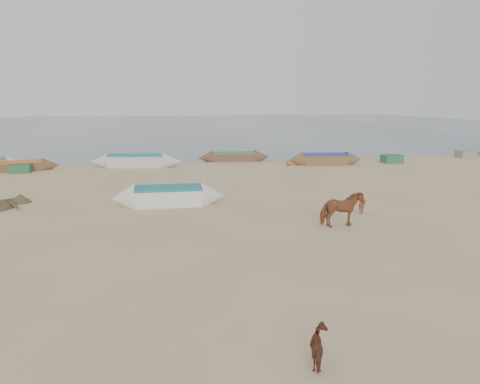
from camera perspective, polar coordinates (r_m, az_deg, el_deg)
name	(u,v)px	position (r m, az deg, el deg)	size (l,w,h in m)	color
ground	(262,239)	(17.19, 2.69, -5.80)	(140.00, 140.00, 0.00)	tan
sea	(164,125)	(98.15, -9.26, 8.06)	(160.00, 160.00, 0.00)	slate
cow_adult	(342,210)	(19.09, 12.28, -2.10)	(0.77, 1.70, 1.44)	brown
calf_front	(361,206)	(21.50, 14.58, -1.63)	(0.62, 0.70, 0.77)	brown
calf_right	(322,347)	(9.53, 9.97, -18.16)	(0.72, 0.62, 0.73)	brown
near_canoe	(169,196)	(22.88, -8.69, -0.47)	(5.43, 1.47, 0.91)	silver
waterline_canoes	(213,159)	(36.94, -3.37, 3.99)	(49.67, 5.46, 0.98)	silver
beach_clutter	(267,161)	(37.19, 3.34, 3.84)	(47.31, 3.63, 0.64)	#295C39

